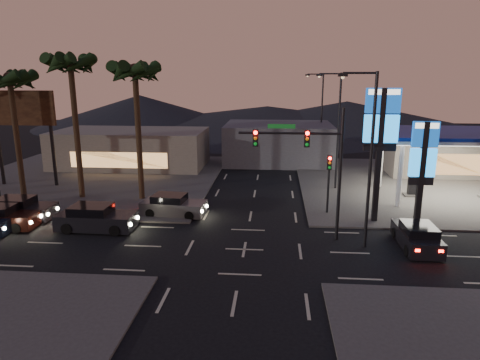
# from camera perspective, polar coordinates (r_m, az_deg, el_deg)

# --- Properties ---
(ground) EXTENTS (140.00, 140.00, 0.00)m
(ground) POSITION_cam_1_polar(r_m,az_deg,el_deg) (24.99, 0.58, -9.25)
(ground) COLOR black
(ground) RESTS_ON ground
(corner_lot_ne) EXTENTS (24.00, 24.00, 0.12)m
(corner_lot_ne) POSITION_cam_1_polar(r_m,az_deg,el_deg) (42.62, 24.28, -0.63)
(corner_lot_ne) COLOR #47443F
(corner_lot_ne) RESTS_ON ground
(corner_lot_nw) EXTENTS (24.00, 24.00, 0.12)m
(corner_lot_nw) POSITION_cam_1_polar(r_m,az_deg,el_deg) (43.85, -19.12, 0.22)
(corner_lot_nw) COLOR #47443F
(corner_lot_nw) RESTS_ON ground
(gas_station) EXTENTS (12.20, 8.20, 5.47)m
(gas_station) POSITION_cam_1_polar(r_m,az_deg,el_deg) (38.06, 26.98, 5.21)
(gas_station) COLOR silver
(gas_station) RESTS_ON ground
(convenience_store) EXTENTS (10.00, 6.00, 4.00)m
(convenience_store) POSITION_cam_1_polar(r_m,az_deg,el_deg) (47.52, 24.84, 3.10)
(convenience_store) COLOR #726B5B
(convenience_store) RESTS_ON ground
(pylon_sign_tall) EXTENTS (2.20, 0.35, 9.00)m
(pylon_sign_tall) POSITION_cam_1_polar(r_m,az_deg,el_deg) (29.44, 18.28, 6.50)
(pylon_sign_tall) COLOR black
(pylon_sign_tall) RESTS_ON ground
(pylon_sign_short) EXTENTS (1.60, 0.35, 7.00)m
(pylon_sign_short) POSITION_cam_1_polar(r_m,az_deg,el_deg) (29.43, 23.21, 2.65)
(pylon_sign_short) COLOR black
(pylon_sign_short) RESTS_ON ground
(traffic_signal_mast) EXTENTS (6.10, 0.39, 8.00)m
(traffic_signal_mast) POSITION_cam_1_polar(r_m,az_deg,el_deg) (25.42, 9.43, 3.29)
(traffic_signal_mast) COLOR black
(traffic_signal_mast) RESTS_ON ground
(pedestal_signal) EXTENTS (0.32, 0.39, 4.30)m
(pedestal_signal) POSITION_cam_1_polar(r_m,az_deg,el_deg) (30.93, 11.77, 0.69)
(pedestal_signal) COLOR black
(pedestal_signal) RESTS_ON ground
(streetlight_near) EXTENTS (2.14, 0.25, 10.00)m
(streetlight_near) POSITION_cam_1_polar(r_m,az_deg,el_deg) (24.82, 16.67, 3.79)
(streetlight_near) COLOR black
(streetlight_near) RESTS_ON ground
(streetlight_mid) EXTENTS (2.14, 0.25, 10.00)m
(streetlight_mid) POSITION_cam_1_polar(r_m,az_deg,el_deg) (37.51, 12.71, 7.25)
(streetlight_mid) COLOR black
(streetlight_mid) RESTS_ON ground
(streetlight_far) EXTENTS (2.14, 0.25, 10.00)m
(streetlight_far) POSITION_cam_1_polar(r_m,az_deg,el_deg) (51.36, 10.62, 9.03)
(streetlight_far) COLOR black
(streetlight_far) RESTS_ON ground
(palm_a) EXTENTS (4.41, 4.41, 10.86)m
(palm_a) POSITION_cam_1_polar(r_m,az_deg,el_deg) (34.15, -13.78, 12.82)
(palm_a) COLOR black
(palm_a) RESTS_ON ground
(palm_b) EXTENTS (4.41, 4.41, 11.46)m
(palm_b) POSITION_cam_1_polar(r_m,az_deg,el_deg) (36.02, -21.60, 13.16)
(palm_b) COLOR black
(palm_b) RESTS_ON ground
(palm_c) EXTENTS (4.41, 4.41, 10.26)m
(palm_c) POSITION_cam_1_polar(r_m,az_deg,el_deg) (38.47, -28.27, 10.86)
(palm_c) COLOR black
(palm_c) RESTS_ON ground
(billboard) EXTENTS (6.00, 0.30, 8.50)m
(billboard) POSITION_cam_1_polar(r_m,az_deg,el_deg) (42.36, -27.06, 7.64)
(billboard) COLOR black
(billboard) RESTS_ON ground
(building_far_west) EXTENTS (16.00, 8.00, 4.00)m
(building_far_west) POSITION_cam_1_polar(r_m,az_deg,el_deg) (48.22, -14.29, 4.09)
(building_far_west) COLOR #726B5B
(building_far_west) RESTS_ON ground
(building_far_mid) EXTENTS (12.00, 9.00, 4.40)m
(building_far_mid) POSITION_cam_1_polar(r_m,az_deg,el_deg) (49.52, 5.12, 4.94)
(building_far_mid) COLOR #4C4C51
(building_far_mid) RESTS_ON ground
(hill_left) EXTENTS (40.00, 40.00, 6.00)m
(hill_left) POSITION_cam_1_polar(r_m,az_deg,el_deg) (87.38, -13.18, 9.00)
(hill_left) COLOR black
(hill_left) RESTS_ON ground
(hill_right) EXTENTS (50.00, 50.00, 5.00)m
(hill_right) POSITION_cam_1_polar(r_m,az_deg,el_deg) (84.32, 14.01, 8.45)
(hill_right) COLOR black
(hill_right) RESTS_ON ground
(hill_center) EXTENTS (60.00, 60.00, 4.00)m
(hill_center) POSITION_cam_1_polar(r_m,az_deg,el_deg) (83.32, 3.64, 8.42)
(hill_center) COLOR black
(hill_center) RESTS_ON ground
(car_lane_a_front) EXTENTS (5.13, 2.25, 1.66)m
(car_lane_a_front) POSITION_cam_1_polar(r_m,az_deg,el_deg) (29.29, -18.69, -4.88)
(car_lane_a_front) COLOR black
(car_lane_a_front) RESTS_ON ground
(car_lane_a_mid) EXTENTS (4.78, 2.13, 1.54)m
(car_lane_a_mid) POSITION_cam_1_polar(r_m,az_deg,el_deg) (32.19, -29.31, -4.39)
(car_lane_a_mid) COLOR black
(car_lane_a_mid) RESTS_ON ground
(car_lane_b_front) EXTENTS (4.80, 2.39, 1.51)m
(car_lane_b_front) POSITION_cam_1_polar(r_m,az_deg,el_deg) (31.01, -8.95, -3.40)
(car_lane_b_front) COLOR #535355
(car_lane_b_front) RESTS_ON ground
(car_lane_b_mid) EXTENTS (4.86, 2.08, 1.57)m
(car_lane_b_mid) POSITION_cam_1_polar(r_m,az_deg,el_deg) (33.45, -27.38, -3.49)
(car_lane_b_mid) COLOR black
(car_lane_b_mid) RESTS_ON ground
(suv_station) EXTENTS (1.97, 4.46, 1.48)m
(suv_station) POSITION_cam_1_polar(r_m,az_deg,el_deg) (27.04, 22.51, -6.96)
(suv_station) COLOR black
(suv_station) RESTS_ON ground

